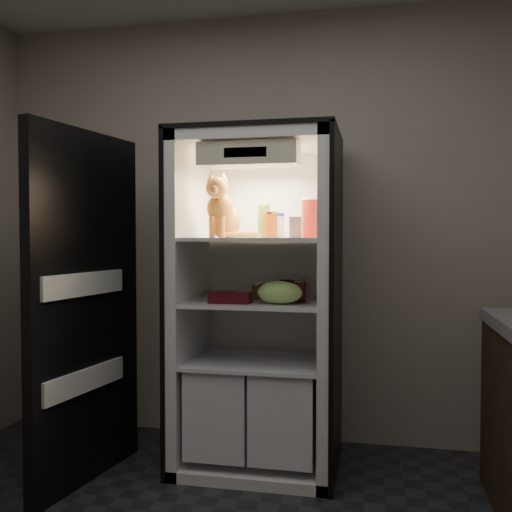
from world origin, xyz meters
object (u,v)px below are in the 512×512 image
at_px(pepper_jar, 314,217).
at_px(berry_box_left, 221,297).
at_px(condiment_jar, 258,291).
at_px(mayo_tub, 276,225).
at_px(soda_can_a, 285,289).
at_px(salsa_jar, 270,225).
at_px(soda_can_b, 296,289).
at_px(refrigerator, 259,325).
at_px(berry_box_right, 240,298).
at_px(parmesan_shaker, 264,221).
at_px(cream_carton, 296,227).
at_px(grape_bag, 280,293).
at_px(soda_can_c, 300,292).
at_px(tabby_cat, 223,214).

distance_m(pepper_jar, berry_box_left, 0.70).
bearing_deg(condiment_jar, mayo_tub, 50.47).
height_order(mayo_tub, soda_can_a, mayo_tub).
relative_size(salsa_jar, soda_can_b, 1.21).
height_order(refrigerator, berry_box_right, refrigerator).
distance_m(parmesan_shaker, cream_carton, 0.29).
xyz_separation_m(parmesan_shaker, berry_box_left, (-0.19, -0.21, -0.41)).
bearing_deg(berry_box_right, mayo_tub, 64.04).
xyz_separation_m(mayo_tub, berry_box_left, (-0.24, -0.29, -0.39)).
relative_size(soda_can_b, grape_bag, 0.49).
distance_m(soda_can_c, berry_box_right, 0.33).
height_order(pepper_jar, condiment_jar, pepper_jar).
bearing_deg(grape_bag, berry_box_left, -177.72).
distance_m(mayo_tub, grape_bag, 0.46).
height_order(parmesan_shaker, soda_can_a, parmesan_shaker).
distance_m(refrigerator, cream_carton, 0.64).
relative_size(soda_can_a, soda_can_c, 1.03).
bearing_deg(parmesan_shaker, berry_box_right, -112.88).
relative_size(refrigerator, cream_carton, 17.33).
bearing_deg(condiment_jar, soda_can_c, -19.30).
height_order(salsa_jar, pepper_jar, pepper_jar).
xyz_separation_m(mayo_tub, soda_can_a, (0.06, -0.07, -0.36)).
xyz_separation_m(soda_can_c, berry_box_right, (-0.31, -0.11, -0.03)).
relative_size(refrigerator, mayo_tub, 13.46).
distance_m(parmesan_shaker, mayo_tub, 0.10).
relative_size(mayo_tub, soda_can_b, 1.19).
bearing_deg(parmesan_shaker, condiment_jar, -149.23).
relative_size(salsa_jar, pepper_jar, 0.62).
distance_m(mayo_tub, condiment_jar, 0.40).
height_order(parmesan_shaker, soda_can_b, parmesan_shaker).
relative_size(soda_can_b, condiment_jar, 1.26).
xyz_separation_m(refrigerator, cream_carton, (0.24, -0.20, 0.55)).
bearing_deg(salsa_jar, berry_box_right, -127.36).
distance_m(salsa_jar, berry_box_right, 0.45).
bearing_deg(condiment_jar, parmesan_shaker, 30.77).
bearing_deg(berry_box_right, pepper_jar, 38.31).
bearing_deg(mayo_tub, condiment_jar, -129.53).
bearing_deg(condiment_jar, soda_can_a, 10.55).
distance_m(soda_can_b, soda_can_c, 0.12).
relative_size(salsa_jar, cream_carton, 1.31).
xyz_separation_m(parmesan_shaker, soda_can_b, (0.18, 0.01, -0.38)).
height_order(soda_can_a, condiment_jar, soda_can_a).
bearing_deg(berry_box_right, salsa_jar, 52.64).
height_order(tabby_cat, pepper_jar, tabby_cat).
relative_size(tabby_cat, soda_can_b, 3.02).
height_order(tabby_cat, soda_can_b, tabby_cat).
distance_m(soda_can_a, grape_bag, 0.21).
bearing_deg(cream_carton, condiment_jar, 144.18).
xyz_separation_m(soda_can_a, condiment_jar, (-0.15, -0.03, -0.01)).
bearing_deg(condiment_jar, cream_carton, -35.82).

